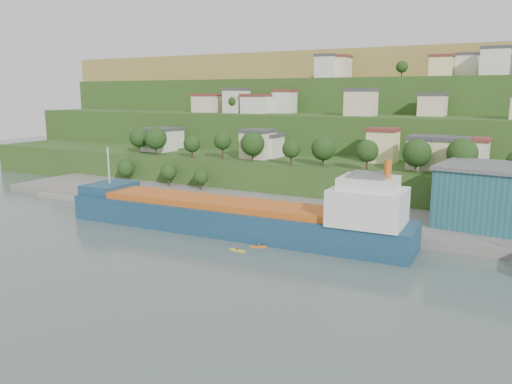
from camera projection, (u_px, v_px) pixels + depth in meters
The scene contains 9 objects.
ground at pixel (241, 246), 96.89m from camera, with size 500.00×500.00×0.00m, color #485851.
quay at pixel (381, 226), 111.74m from camera, with size 220.00×26.00×4.00m, color slate.
pebble_beach at pixel (112, 198), 141.51m from camera, with size 40.00×18.00×2.40m, color slate.
hillside at pixel (415, 154), 242.49m from camera, with size 360.00×210.62×96.00m.
cargo_ship_near at pixel (240, 219), 105.10m from camera, with size 77.45×14.71×19.82m.
caravan at pixel (116, 190), 139.96m from camera, with size 6.23×2.60×2.91m, color white.
dinghy at pixel (117, 197), 134.45m from camera, with size 4.41×1.66×0.88m, color silver.
kayak_orange at pixel (258, 246), 96.26m from camera, with size 3.23×1.87×0.82m.
kayak_yellow at pixel (237, 250), 93.95m from camera, with size 3.31×0.79×0.82m.
Camera 1 is at (46.70, -80.49, 29.10)m, focal length 35.00 mm.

